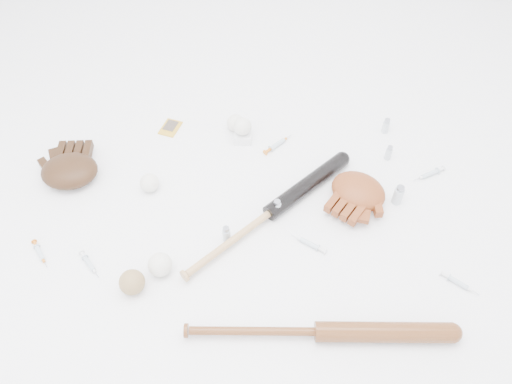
{
  "coord_description": "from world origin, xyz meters",
  "views": [
    {
      "loc": [
        0.06,
        -1.07,
        1.46
      ],
      "look_at": [
        0.03,
        0.06,
        0.06
      ],
      "focal_mm": 35.0,
      "sensor_mm": 36.0,
      "label": 1
    }
  ],
  "objects_px": {
    "bat_dark": "(270,212)",
    "glove_dark": "(69,171)",
    "bat_wood": "(318,332)",
    "pedestal": "(243,136)"
  },
  "relations": [
    {
      "from": "bat_wood",
      "to": "pedestal",
      "type": "height_order",
      "value": "bat_wood"
    },
    {
      "from": "bat_dark",
      "to": "pedestal",
      "type": "distance_m",
      "value": 0.41
    },
    {
      "from": "bat_dark",
      "to": "glove_dark",
      "type": "distance_m",
      "value": 0.78
    },
    {
      "from": "bat_dark",
      "to": "bat_wood",
      "type": "height_order",
      "value": "bat_wood"
    },
    {
      "from": "pedestal",
      "to": "bat_wood",
      "type": "bearing_deg",
      "value": -72.8
    },
    {
      "from": "bat_dark",
      "to": "pedestal",
      "type": "height_order",
      "value": "bat_dark"
    },
    {
      "from": "bat_wood",
      "to": "glove_dark",
      "type": "bearing_deg",
      "value": 145.15
    },
    {
      "from": "bat_wood",
      "to": "pedestal",
      "type": "distance_m",
      "value": 0.88
    },
    {
      "from": "bat_dark",
      "to": "pedestal",
      "type": "relative_size",
      "value": 11.58
    },
    {
      "from": "bat_dark",
      "to": "bat_wood",
      "type": "distance_m",
      "value": 0.47
    }
  ]
}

